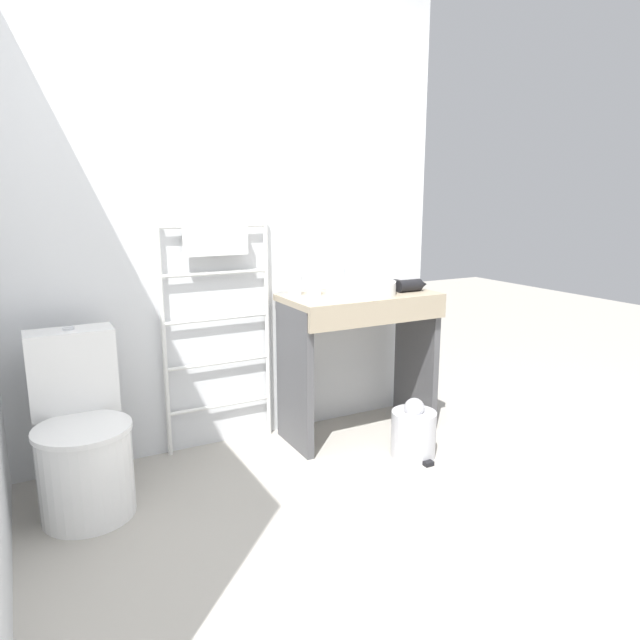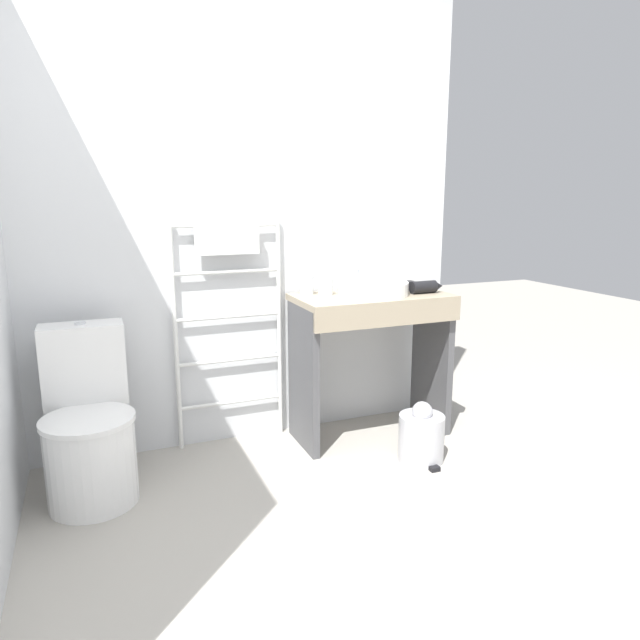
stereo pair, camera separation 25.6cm
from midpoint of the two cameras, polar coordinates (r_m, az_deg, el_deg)
The scene contains 11 objects.
ground_plane at distance 2.20m, azimuth 8.61°, elevation -26.39°, with size 12.00×12.00×0.00m, color #A8A399.
wall_back at distance 3.19m, azimuth -5.67°, elevation 10.52°, with size 2.56×0.12×2.55m, color silver.
toilet at distance 2.81m, azimuth -19.69°, elevation -10.45°, with size 0.41×0.56×0.79m.
towel_radiator at distance 3.10m, azimuth -6.84°, elevation 3.04°, with size 0.60×0.06×1.27m.
vanity_counter at distance 3.25m, azimuth 7.47°, elevation -2.28°, with size 0.86×0.46×0.83m.
sink_basin at distance 3.19m, azimuth 7.60°, elevation 3.18°, with size 0.39×0.39×0.07m.
faucet at distance 3.35m, azimuth 6.03°, elevation 4.58°, with size 0.02×0.10×0.15m.
cup_near_wall at distance 3.17m, azimuth 0.96°, elevation 3.47°, with size 0.08×0.08×0.10m.
cup_near_edge at distance 3.16m, azimuth 2.87°, elevation 3.43°, with size 0.08×0.08×0.10m.
hair_dryer at distance 3.31m, azimuth 12.57°, elevation 3.26°, with size 0.20×0.15×0.07m.
trash_bin at distance 3.12m, azimuth 12.47°, elevation -11.30°, with size 0.24×0.27×0.32m.
Camera 2 is at (-0.80, -1.51, 1.37)m, focal length 32.00 mm.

